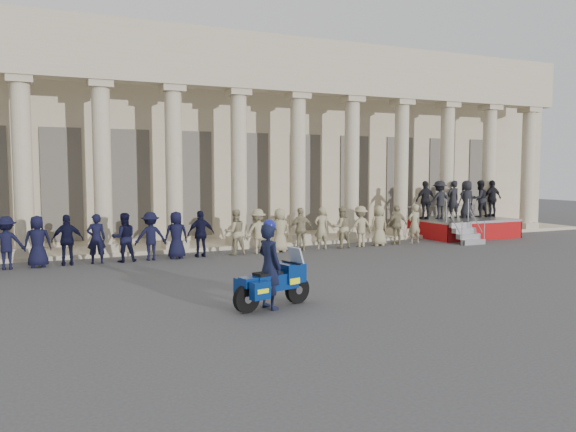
{
  "coord_description": "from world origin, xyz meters",
  "views": [
    {
      "loc": [
        -6.06,
        -13.28,
        3.08
      ],
      "look_at": [
        1.49,
        3.6,
        1.6
      ],
      "focal_mm": 35.0,
      "sensor_mm": 36.0,
      "label": 1
    }
  ],
  "objects": [
    {
      "name": "ground",
      "position": [
        0.0,
        0.0,
        0.0
      ],
      "size": [
        90.0,
        90.0,
        0.0
      ],
      "primitive_type": "plane",
      "color": "#404043",
      "rests_on": "ground"
    },
    {
      "name": "building",
      "position": [
        -0.0,
        14.74,
        4.52
      ],
      "size": [
        40.0,
        12.5,
        9.0
      ],
      "color": "tan",
      "rests_on": "ground"
    },
    {
      "name": "officer_rank",
      "position": [
        -2.85,
        6.26,
        0.84
      ],
      "size": [
        23.54,
        0.63,
        1.67
      ],
      "color": "black",
      "rests_on": "ground"
    },
    {
      "name": "reviewing_stand",
      "position": [
        12.06,
        7.39,
        1.47
      ],
      "size": [
        5.04,
        4.12,
        2.64
      ],
      "color": "gray",
      "rests_on": "ground"
    },
    {
      "name": "motorcycle",
      "position": [
        -1.27,
        -1.76,
        0.58
      ],
      "size": [
        2.04,
        1.06,
        1.33
      ],
      "rotation": [
        0.0,
        0.0,
        0.26
      ],
      "color": "black",
      "rests_on": "ground"
    },
    {
      "name": "rider",
      "position": [
        -1.38,
        -1.79,
        1.0
      ],
      "size": [
        0.63,
        0.8,
        2.02
      ],
      "rotation": [
        0.0,
        0.0,
        1.83
      ],
      "color": "black",
      "rests_on": "ground"
    }
  ]
}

